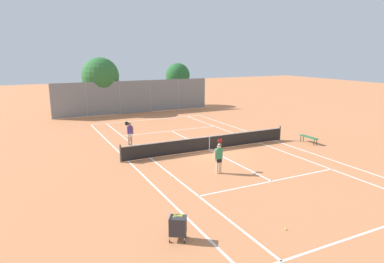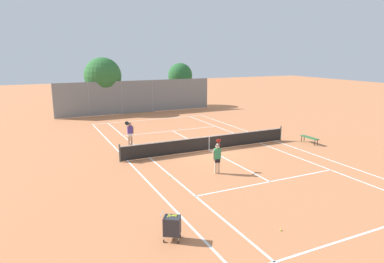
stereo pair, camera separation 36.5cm
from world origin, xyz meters
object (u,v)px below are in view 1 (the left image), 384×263
Objects in this scene: loose_tennis_ball_0 at (148,130)px; loose_tennis_ball_2 at (124,137)px; tree_behind_left at (101,77)px; tree_behind_right at (178,76)px; loose_tennis_ball_3 at (286,229)px; loose_tennis_ball_1 at (172,177)px; courtside_bench at (309,137)px; player_near_side at (219,156)px; tennis_net at (209,142)px; player_far_left at (130,132)px; ball_cart at (178,226)px.

loose_tennis_ball_2 is at bearing -145.78° from loose_tennis_ball_0.
tree_behind_left is at bearing 98.44° from loose_tennis_ball_0.
tree_behind_left is 1.15× the size of tree_behind_right.
tree_behind_left is at bearing -170.08° from tree_behind_right.
loose_tennis_ball_0 is 11.03m from tree_behind_left.
loose_tennis_ball_0 is 18.05m from loose_tennis_ball_3.
tree_behind_left reaches higher than loose_tennis_ball_1.
loose_tennis_ball_0 is 12.76m from courtside_bench.
courtside_bench is (8.99, 2.57, -0.52)m from player_near_side.
tennis_net reaches higher than loose_tennis_ball_2.
loose_tennis_ball_2 is at bearing 84.43° from player_far_left.
loose_tennis_ball_0 is 11.53m from loose_tennis_ball_1.
tree_behind_left is at bearing 83.08° from ball_cart.
ball_cart is 0.54× the size of player_far_left.
tree_behind_right is (9.14, 29.93, 3.55)m from loose_tennis_ball_3.
loose_tennis_ball_1 is 9.56m from loose_tennis_ball_2.
tennis_net is 10.82m from loose_tennis_ball_3.
loose_tennis_ball_1 is (0.08, -7.19, -0.89)m from player_far_left.
tree_behind_right is at bearing 9.92° from tree_behind_left.
loose_tennis_ball_2 is (-2.46, -1.67, 0.00)m from loose_tennis_ball_0.
loose_tennis_ball_0 and loose_tennis_ball_2 have the same top height.
tree_behind_right is at bearing 73.01° from loose_tennis_ball_3.
loose_tennis_ball_0 is at bearing 74.11° from ball_cart.
courtside_bench is at bearing 15.98° from player_near_side.
loose_tennis_ball_1 is (-2.61, -11.23, 0.00)m from loose_tennis_ball_0.
player_near_side is at bearing -11.43° from loose_tennis_ball_1.
loose_tennis_ball_1 is (2.20, 5.67, -0.50)m from ball_cart.
tennis_net is 181.82× the size of loose_tennis_ball_3.
tree_behind_left is 9.77m from tree_behind_right.
tennis_net is 20.73m from tree_behind_right.
loose_tennis_ball_3 is 13.31m from courtside_bench.
player_near_side is 9.36m from courtside_bench.
tennis_net is 7.39m from courtside_bench.
loose_tennis_ball_3 is at bearing -16.62° from ball_cart.
player_near_side is 26.88× the size of loose_tennis_ball_1.
player_near_side is at bearing -71.49° from player_far_left.
loose_tennis_ball_2 is 0.01× the size of tree_behind_left.
ball_cart reaches higher than loose_tennis_ball_2.
loose_tennis_ball_3 is (-1.05, -18.02, 0.00)m from loose_tennis_ball_0.
player_far_left is (-4.35, 3.52, 0.42)m from tennis_net.
loose_tennis_ball_0 and loose_tennis_ball_1 have the same top height.
tree_behind_right reaches higher than player_near_side.
loose_tennis_ball_3 is 28.52m from tree_behind_left.
tree_behind_right is at bearing 52.14° from loose_tennis_ball_2.
courtside_bench reaches higher than loose_tennis_ball_1.
player_far_left reaches higher than loose_tennis_ball_3.
tennis_net reaches higher than loose_tennis_ball_1.
loose_tennis_ball_1 is at bearing -90.89° from loose_tennis_ball_2.
loose_tennis_ball_0 is at bearing -81.56° from tree_behind_left.
tennis_net is at bearing -39.01° from player_far_left.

